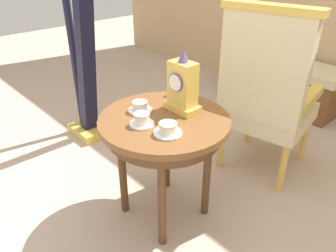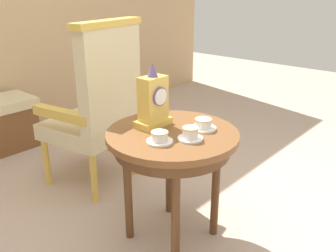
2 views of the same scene
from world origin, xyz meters
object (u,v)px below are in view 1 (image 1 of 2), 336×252
Objects in this scene: teacup_center at (168,129)px; window_bench at (279,81)px; armchair at (266,93)px; teacup_left at (140,107)px; teacup_right at (142,120)px; side_table at (164,131)px; mantel_clock at (182,87)px; harp at (82,55)px.

teacup_center is 0.11× the size of window_bench.
window_bench is at bearing 114.68° from armchair.
teacup_left is at bearing 169.13° from teacup_center.
teacup_center is (0.15, 0.03, -0.00)m from teacup_right.
teacup_left is at bearing -82.60° from window_bench.
side_table is at bearing 143.91° from teacup_center.
side_table is 1.95m from window_bench.
teacup_right is 0.28m from mantel_clock.
teacup_center is 2.09m from window_bench.
teacup_right is 0.15m from teacup_center.
teacup_left is at bearing 144.99° from teacup_right.
teacup_right is 0.91× the size of teacup_center.
teacup_right is at bearing -98.12° from side_table.
mantel_clock is 0.29× the size of armchair.
harp is at bearing 178.83° from mantel_clock.
harp is at bearing 171.97° from side_table.
teacup_right reaches higher than teacup_left.
window_bench is at bearing 101.80° from side_table.
harp reaches higher than teacup_left.
side_table is 0.60× the size of armchair.
armchair reaches higher than side_table.
teacup_center is 0.86m from armchair.
mantel_clock is at bearing 120.73° from teacup_center.
side_table is 1.10m from harp.
window_bench is (-0.39, 1.75, -0.55)m from mantel_clock.
window_bench is (-0.39, 1.88, -0.33)m from side_table.
teacup_right is at bearing -93.55° from mantel_clock.
armchair is 1.35m from harp.
side_table is 5.33× the size of teacup_left.
side_table reaches higher than window_bench.
armchair is (0.13, 0.63, -0.18)m from mantel_clock.
teacup_right is 0.37× the size of mantel_clock.
armchair is (0.27, 0.80, -0.07)m from teacup_left.
mantel_clock is 0.20× the size of harp.
mantel_clock is at bearing 86.45° from teacup_right.
teacup_right reaches higher than window_bench.
side_table is at bearing -88.92° from mantel_clock.
window_bench is (-0.25, 1.92, -0.44)m from teacup_left.
teacup_left is 0.38× the size of mantel_clock.
armchair reaches higher than teacup_center.
mantel_clock is 0.66m from armchair.
teacup_center is at bearing -75.12° from window_bench.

